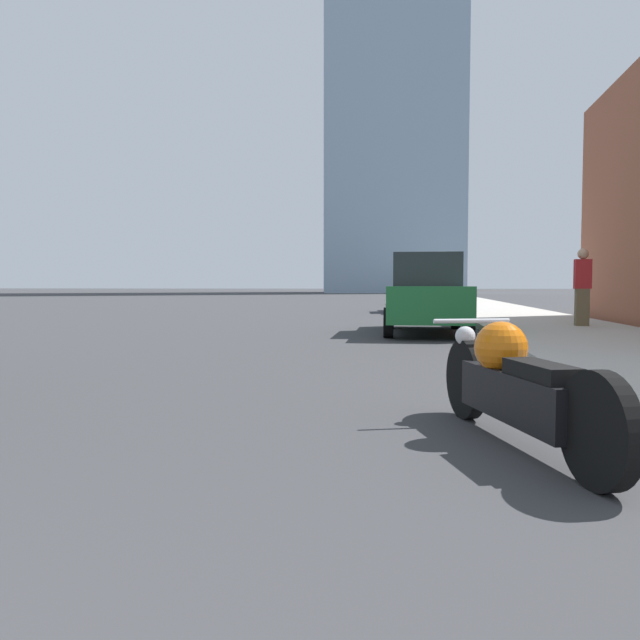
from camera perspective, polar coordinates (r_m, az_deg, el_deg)
sidewalk at (r=39.51m, az=13.24°, el=1.66°), size 3.38×240.00×0.15m
distant_tower at (r=98.79m, az=7.11°, el=21.72°), size 19.11×19.11×65.01m
motorcycle at (r=4.40m, az=17.36°, el=-5.65°), size 0.95×2.35×0.82m
parked_car_green at (r=14.23m, az=9.61°, el=2.31°), size 1.90×4.61×1.77m
parked_car_blue at (r=25.28m, az=9.01°, el=2.60°), size 2.16×4.54×1.68m
parked_car_yellow at (r=35.74m, az=9.33°, el=2.84°), size 2.16×3.92×1.78m
parked_car_red at (r=46.56m, az=8.84°, el=2.85°), size 1.97×4.38×1.67m
pedestrian at (r=15.41m, az=22.87°, el=2.90°), size 0.36×0.25×1.76m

